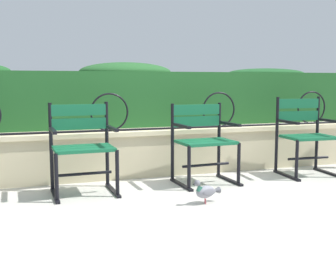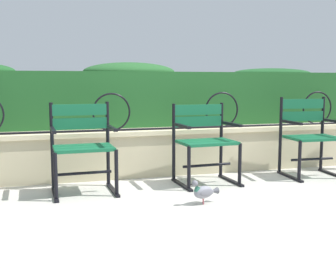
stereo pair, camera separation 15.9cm
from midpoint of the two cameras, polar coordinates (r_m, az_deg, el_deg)
ground_plane at (r=4.23m, az=1.31°, el=-7.51°), size 60.00×60.00×0.00m
stone_wall at (r=4.91m, az=-1.46°, el=-2.28°), size 7.63×0.41×0.52m
iron_arch_fence at (r=4.71m, az=-5.56°, el=2.56°), size 7.09×0.02×0.42m
hedge_row at (r=5.35m, az=-3.27°, el=5.15°), size 7.48×0.69×0.77m
park_chair_centre_left at (r=4.18m, az=-10.26°, el=-1.32°), size 0.60×0.54×0.86m
park_chair_centre_right at (r=4.52m, az=5.84°, el=-0.68°), size 0.63×0.55×0.83m
park_chair_rightmost at (r=5.13m, az=19.16°, el=0.01°), size 0.61×0.55×0.89m
pigeon_near_chairs at (r=3.79m, az=6.00°, el=-7.56°), size 0.29×0.15×0.22m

